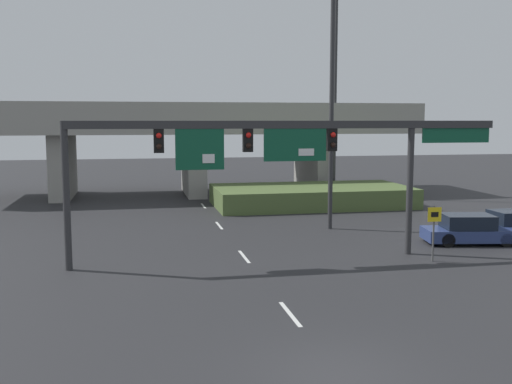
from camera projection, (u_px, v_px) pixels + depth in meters
name	position (u px, v px, depth m)	size (l,w,h in m)	color
ground_plane	(337.00, 372.00, 14.05)	(160.00, 160.00, 0.00)	#262628
lane_markings	(230.00, 239.00, 29.70)	(0.14, 25.92, 0.01)	silver
signal_gantry	(278.00, 146.00, 24.66)	(18.28, 0.44, 5.85)	#2D2D30
speed_limit_sign	(434.00, 225.00, 24.84)	(0.60, 0.11, 2.34)	#4C4C4C
highway_light_pole_near	(335.00, 86.00, 44.77)	(0.70, 0.36, 16.11)	#2D2D30
highway_light_pole_far	(332.00, 74.00, 31.53)	(0.70, 0.36, 15.80)	#2D2D30
overpass_bridge	(193.00, 134.00, 47.15)	(35.04, 8.78, 7.15)	gray
grass_embankment	(311.00, 196.00, 41.25)	(13.31, 6.80, 1.32)	#4C6033
parked_sedan_near_right	(470.00, 230.00, 28.60)	(4.66, 2.59, 1.40)	navy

